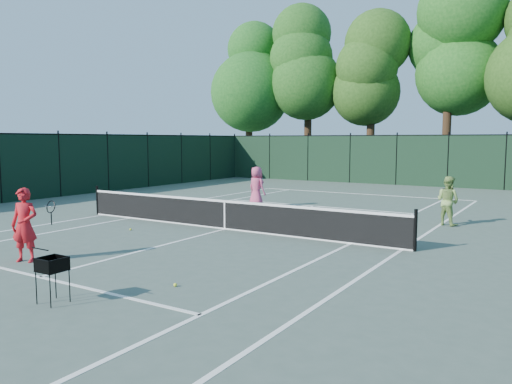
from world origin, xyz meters
The scene contains 22 objects.
ground centered at (0.00, 0.00, 0.00)m, with size 90.00×90.00×0.00m, color #46554A.
sideline_doubles_left centered at (-5.49, 0.00, 0.00)m, with size 0.10×23.77×0.01m, color white.
sideline_doubles_right centered at (5.49, 0.00, 0.00)m, with size 0.10×23.77×0.01m, color white.
sideline_singles_left centered at (-4.12, 0.00, 0.00)m, with size 0.10×23.77×0.01m, color white.
sideline_singles_right centered at (4.12, 0.00, 0.00)m, with size 0.10×23.77×0.01m, color white.
baseline_far centered at (0.00, 11.88, 0.00)m, with size 10.97×0.10×0.01m, color white.
service_line_near centered at (0.00, -6.40, 0.00)m, with size 8.23×0.10×0.01m, color white.
service_line_far centered at (0.00, 6.40, 0.00)m, with size 8.23×0.10×0.01m, color white.
center_service_line centered at (0.00, 0.00, 0.00)m, with size 0.10×12.80×0.01m, color white.
tennis_net centered at (0.00, 0.00, 0.48)m, with size 11.69×0.09×1.06m.
fence_far centered at (0.00, 18.00, 1.50)m, with size 24.00×0.05×3.00m, color black.
fence_left centered at (-12.00, 0.00, 1.50)m, with size 0.05×36.00×3.00m, color black.
tree_0 centered at (-13.00, 21.50, 8.16)m, with size 6.40×6.40×13.14m.
tree_1 centered at (-8.00, 22.00, 8.69)m, with size 6.80×6.80×13.98m.
tree_2 centered at (-3.00, 21.80, 7.73)m, with size 6.00×6.00×12.40m.
tree_3 centered at (2.00, 22.30, 9.01)m, with size 7.00×7.00×14.45m.
coach centered at (-1.42, -5.76, 0.85)m, with size 0.78×0.86×1.69m.
player_pink centered at (-1.81, 4.76, 0.84)m, with size 0.93×0.73×1.67m.
player_green centered at (5.68, 4.45, 0.80)m, with size 0.95×0.87×1.59m.
ball_hopper centered at (1.63, -7.26, 0.66)m, with size 0.43×0.43×0.79m.
loose_ball_near_cart centered at (2.75, -5.44, 0.03)m, with size 0.07×0.07×0.07m, color yellow.
loose_ball_midcourt centered at (-2.33, -1.70, 0.03)m, with size 0.07×0.07×0.07m, color #CBDB2C.
Camera 1 is at (8.91, -12.41, 2.76)m, focal length 35.00 mm.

